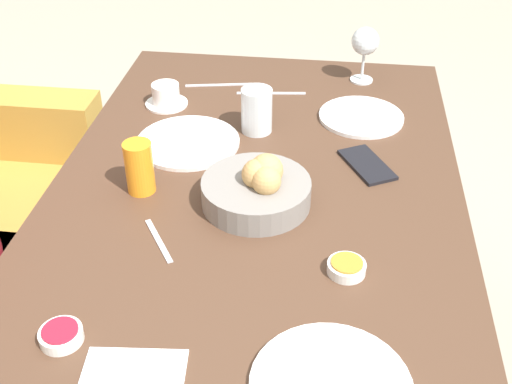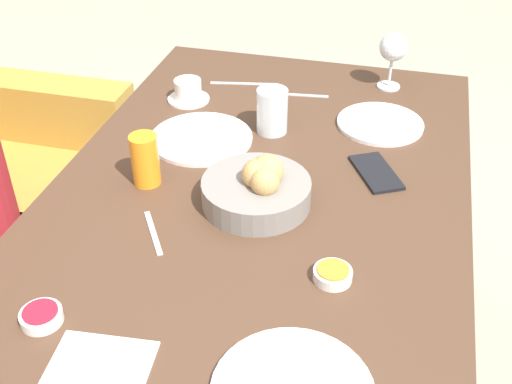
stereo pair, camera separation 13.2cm
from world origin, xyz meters
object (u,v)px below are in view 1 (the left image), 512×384
object	(u,v)px
plate_near_right	(361,117)
jam_bowl_honey	(347,267)
water_tumbler	(257,110)
fork_silver	(219,85)
bread_basket	(258,189)
knife_silver	(271,93)
wine_glass	(365,43)
cell_phone	(367,165)
spoon_coffee	(159,241)
juice_glass	(139,167)
jam_bowl_berry	(61,335)
plate_far_center	(188,142)
coffee_cup	(166,96)

from	to	relation	value
plate_near_right	jam_bowl_honey	size ratio (longest dim) A/B	3.04
water_tumbler	fork_silver	xyz separation A→B (m)	(0.24, 0.14, -0.05)
bread_basket	knife_silver	distance (m)	0.51
bread_basket	wine_glass	xyz separation A→B (m)	(0.62, -0.22, 0.07)
wine_glass	cell_phone	size ratio (longest dim) A/B	0.93
water_tumbler	cell_phone	world-z (taller)	water_tumbler
plate_near_right	water_tumbler	xyz separation A→B (m)	(-0.10, 0.26, 0.05)
water_tumbler	spoon_coffee	bearing A→B (deg)	163.49
bread_basket	fork_silver	bearing A→B (deg)	18.31
spoon_coffee	cell_phone	size ratio (longest dim) A/B	0.75
juice_glass	spoon_coffee	world-z (taller)	juice_glass
jam_bowl_honey	spoon_coffee	world-z (taller)	jam_bowl_honey
water_tumbler	knife_silver	bearing A→B (deg)	-3.73
bread_basket	spoon_coffee	bearing A→B (deg)	129.80
spoon_coffee	jam_bowl_berry	bearing A→B (deg)	160.89
plate_near_right	juice_glass	bearing A→B (deg)	129.14
wine_glass	knife_silver	distance (m)	0.29
spoon_coffee	water_tumbler	bearing A→B (deg)	-16.51
juice_glass	water_tumbler	xyz separation A→B (m)	(0.29, -0.21, -0.00)
plate_near_right	jam_bowl_berry	world-z (taller)	jam_bowl_berry
plate_far_center	water_tumbler	xyz separation A→B (m)	(0.09, -0.15, 0.05)
cell_phone	juice_glass	bearing A→B (deg)	108.18
plate_near_right	coffee_cup	xyz separation A→B (m)	(0.01, 0.51, 0.02)
plate_near_right	juice_glass	distance (m)	0.61
plate_near_right	spoon_coffee	xyz separation A→B (m)	(-0.54, 0.39, -0.00)
water_tumbler	wine_glass	world-z (taller)	wine_glass
plate_far_center	fork_silver	distance (m)	0.32
plate_far_center	knife_silver	world-z (taller)	plate_far_center
water_tumbler	knife_silver	distance (m)	0.21
bread_basket	spoon_coffee	world-z (taller)	bread_basket
jam_bowl_berry	knife_silver	world-z (taller)	jam_bowl_berry
water_tumbler	fork_silver	size ratio (longest dim) A/B	0.60
plate_far_center	wine_glass	size ratio (longest dim) A/B	1.58
water_tumbler	cell_phone	xyz separation A→B (m)	(-0.13, -0.27, -0.05)
coffee_cup	jam_bowl_berry	xyz separation A→B (m)	(-0.82, -0.03, -0.01)
wine_glass	bread_basket	bearing A→B (deg)	160.79
jam_bowl_berry	plate_far_center	bearing A→B (deg)	-6.33
wine_glass	knife_silver	bearing A→B (deg)	115.00
wine_glass	jam_bowl_berry	size ratio (longest dim) A/B	2.20
knife_silver	water_tumbler	bearing A→B (deg)	176.27
jam_bowl_honey	cell_phone	bearing A→B (deg)	-6.47
fork_silver	knife_silver	distance (m)	0.15
fork_silver	cell_phone	distance (m)	0.54
juice_glass	knife_silver	bearing A→B (deg)	-24.63
juice_glass	plate_far_center	bearing A→B (deg)	-15.79
jam_bowl_berry	jam_bowl_honey	bearing A→B (deg)	-63.84
knife_silver	cell_phone	size ratio (longest dim) A/B	1.12
cell_phone	plate_near_right	bearing A→B (deg)	3.21
coffee_cup	spoon_coffee	xyz separation A→B (m)	(-0.55, -0.12, -0.02)
coffee_cup	cell_phone	xyz separation A→B (m)	(-0.23, -0.52, -0.02)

